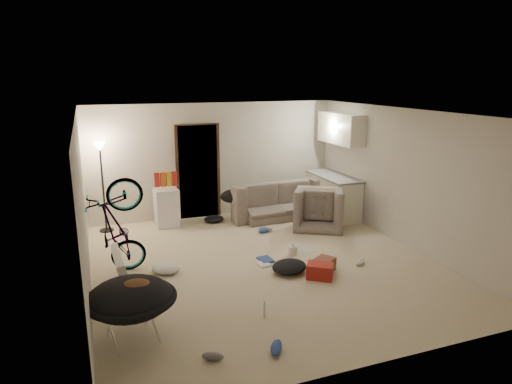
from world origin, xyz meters
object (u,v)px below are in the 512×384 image
object	(u,v)px
kitchen_counter	(333,196)
drink_case_a	(323,265)
mini_fridge	(167,208)
drink_case_b	(320,271)
armchair	(319,211)
floor_lamp	(101,168)
sofa	(274,202)
juicer	(293,250)
saucer_chair	(131,306)
tv_box	(123,273)
bicycle	(119,249)

from	to	relation	value
kitchen_counter	drink_case_a	size ratio (longest dim) A/B	3.99
mini_fridge	drink_case_b	distance (m)	3.83
mini_fridge	armchair	bearing A→B (deg)	-20.99
floor_lamp	sofa	size ratio (longest dim) A/B	0.87
sofa	juicer	distance (m)	2.36
juicer	drink_case_b	bearing A→B (deg)	-90.08
kitchen_counter	armchair	size ratio (longest dim) A/B	1.54
saucer_chair	tv_box	world-z (taller)	saucer_chair
sofa	bicycle	bearing A→B (deg)	27.11
armchair	tv_box	bearing A→B (deg)	53.09
kitchen_counter	saucer_chair	xyz separation A→B (m)	(-4.73, -3.60, 0.01)
drink_case_a	mini_fridge	bearing A→B (deg)	88.83
kitchen_counter	mini_fridge	size ratio (longest dim) A/B	1.88
sofa	tv_box	bearing A→B (deg)	35.20
mini_fridge	saucer_chair	bearing A→B (deg)	-106.27
tv_box	drink_case_b	xyz separation A→B (m)	(2.90, -0.52, -0.20)
kitchen_counter	saucer_chair	distance (m)	5.95
mini_fridge	saucer_chair	xyz separation A→B (m)	(-1.12, -4.15, 0.05)
saucer_chair	bicycle	bearing A→B (deg)	90.00
tv_box	saucer_chair	bearing A→B (deg)	-91.98
kitchen_counter	mini_fridge	world-z (taller)	kitchen_counter
floor_lamp	armchair	bearing A→B (deg)	-15.60
armchair	juicer	size ratio (longest dim) A/B	4.32
sofa	saucer_chair	world-z (taller)	saucer_chair
tv_box	drink_case_a	size ratio (longest dim) A/B	2.50
kitchen_counter	drink_case_a	world-z (taller)	kitchen_counter
armchair	juicer	xyz separation A→B (m)	(-1.20, -1.30, -0.22)
armchair	drink_case_b	size ratio (longest dim) A/B	2.45
armchair	sofa	bearing A→B (deg)	-27.96
drink_case_b	juicer	size ratio (longest dim) A/B	1.76
drink_case_b	bicycle	bearing A→B (deg)	-168.48
mini_fridge	juicer	world-z (taller)	mini_fridge
kitchen_counter	drink_case_b	size ratio (longest dim) A/B	3.76
floor_lamp	kitchen_counter	world-z (taller)	floor_lamp
kitchen_counter	tv_box	world-z (taller)	kitchen_counter
drink_case_a	juicer	bearing A→B (deg)	68.80
floor_lamp	drink_case_b	xyz separation A→B (m)	(3.00, -3.48, -1.19)
sofa	juicer	size ratio (longest dim) A/B	9.19
drink_case_b	kitchen_counter	bearing A→B (deg)	91.84
floor_lamp	bicycle	size ratio (longest dim) A/B	1.13
drink_case_b	saucer_chair	bearing A→B (deg)	-130.38
drink_case_b	juicer	xyz separation A→B (m)	(0.00, 1.01, -0.02)
kitchen_counter	drink_case_b	bearing A→B (deg)	-122.86
armchair	bicycle	size ratio (longest dim) A/B	0.61
mini_fridge	saucer_chair	world-z (taller)	mini_fridge
bicycle	armchair	bearing A→B (deg)	-73.14
armchair	tv_box	world-z (taller)	armchair
mini_fridge	sofa	bearing A→B (deg)	-3.65
floor_lamp	mini_fridge	world-z (taller)	floor_lamp
juicer	mini_fridge	bearing A→B (deg)	126.94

